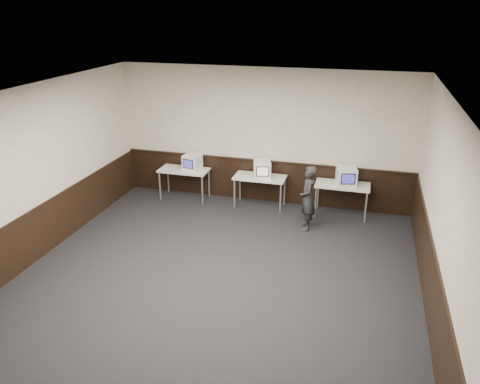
{
  "coord_description": "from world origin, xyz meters",
  "views": [
    {
      "loc": [
        2.28,
        -6.4,
        4.52
      ],
      "look_at": [
        0.07,
        1.6,
        1.15
      ],
      "focal_mm": 35.0,
      "sensor_mm": 36.0,
      "label": 1
    }
  ],
  "objects_px": {
    "emac_left": "(192,162)",
    "emac_center": "(262,169)",
    "emac_right": "(346,176)",
    "desk_center": "(260,179)",
    "desk_left": "(184,172)",
    "desk_right": "(342,187)",
    "person": "(308,198)"
  },
  "relations": [
    {
      "from": "emac_right",
      "to": "desk_right",
      "type": "bearing_deg",
      "value": 139.63
    },
    {
      "from": "emac_left",
      "to": "emac_right",
      "type": "distance_m",
      "value": 3.66
    },
    {
      "from": "desk_center",
      "to": "emac_right",
      "type": "bearing_deg",
      "value": -0.99
    },
    {
      "from": "desk_left",
      "to": "emac_left",
      "type": "bearing_deg",
      "value": 7.97
    },
    {
      "from": "desk_center",
      "to": "emac_right",
      "type": "height_order",
      "value": "emac_right"
    },
    {
      "from": "emac_center",
      "to": "person",
      "type": "bearing_deg",
      "value": -52.27
    },
    {
      "from": "emac_right",
      "to": "person",
      "type": "relative_size",
      "value": 0.37
    },
    {
      "from": "desk_center",
      "to": "person",
      "type": "height_order",
      "value": "person"
    },
    {
      "from": "desk_center",
      "to": "person",
      "type": "distance_m",
      "value": 1.54
    },
    {
      "from": "emac_left",
      "to": "person",
      "type": "distance_m",
      "value": 3.09
    },
    {
      "from": "emac_right",
      "to": "person",
      "type": "distance_m",
      "value": 1.16
    },
    {
      "from": "emac_left",
      "to": "emac_right",
      "type": "xyz_separation_m",
      "value": [
        3.66,
        -0.06,
        0.02
      ]
    },
    {
      "from": "desk_left",
      "to": "desk_center",
      "type": "xyz_separation_m",
      "value": [
        1.9,
        0.0,
        0.0
      ]
    },
    {
      "from": "desk_center",
      "to": "desk_right",
      "type": "xyz_separation_m",
      "value": [
        1.9,
        0.0,
        0.0
      ]
    },
    {
      "from": "emac_left",
      "to": "person",
      "type": "height_order",
      "value": "person"
    },
    {
      "from": "desk_left",
      "to": "person",
      "type": "height_order",
      "value": "person"
    },
    {
      "from": "emac_left",
      "to": "emac_right",
      "type": "height_order",
      "value": "emac_right"
    },
    {
      "from": "desk_left",
      "to": "person",
      "type": "relative_size",
      "value": 0.85
    },
    {
      "from": "desk_left",
      "to": "desk_center",
      "type": "height_order",
      "value": "same"
    },
    {
      "from": "desk_right",
      "to": "person",
      "type": "bearing_deg",
      "value": -126.12
    },
    {
      "from": "desk_left",
      "to": "desk_right",
      "type": "height_order",
      "value": "same"
    },
    {
      "from": "emac_right",
      "to": "person",
      "type": "height_order",
      "value": "person"
    },
    {
      "from": "desk_center",
      "to": "desk_right",
      "type": "distance_m",
      "value": 1.9
    },
    {
      "from": "emac_left",
      "to": "emac_center",
      "type": "relative_size",
      "value": 0.91
    },
    {
      "from": "desk_center",
      "to": "emac_left",
      "type": "height_order",
      "value": "emac_left"
    },
    {
      "from": "desk_center",
      "to": "emac_left",
      "type": "distance_m",
      "value": 1.71
    },
    {
      "from": "emac_center",
      "to": "emac_right",
      "type": "height_order",
      "value": "emac_right"
    },
    {
      "from": "emac_left",
      "to": "emac_center",
      "type": "xyz_separation_m",
      "value": [
        1.75,
        -0.07,
        0.01
      ]
    },
    {
      "from": "emac_left",
      "to": "desk_center",
      "type": "bearing_deg",
      "value": 9.0
    },
    {
      "from": "desk_left",
      "to": "person",
      "type": "distance_m",
      "value": 3.27
    },
    {
      "from": "desk_left",
      "to": "desk_right",
      "type": "bearing_deg",
      "value": 0.0
    },
    {
      "from": "desk_right",
      "to": "emac_left",
      "type": "bearing_deg",
      "value": 179.53
    }
  ]
}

